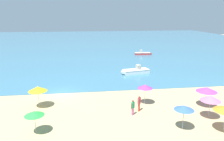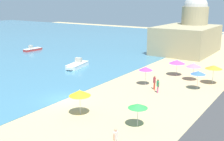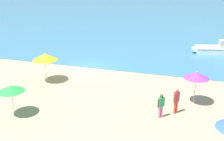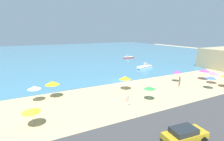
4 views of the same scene
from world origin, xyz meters
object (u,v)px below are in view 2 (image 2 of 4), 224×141
object	(u,v)px
bather_1	(158,85)
skiff_nearshore	(77,65)
beach_umbrella_9	(80,93)
bather_2	(155,82)
beach_umbrella_7	(194,65)
beach_umbrella_8	(198,73)
beach_umbrella_0	(138,106)
bather_0	(116,138)
beach_umbrella_4	(214,67)
beach_umbrella_3	(146,69)
harbor_fortress	(189,34)
beach_umbrella_1	(177,62)
skiff_offshore	(32,49)

from	to	relation	value
bather_1	skiff_nearshore	bearing A→B (deg)	75.31
beach_umbrella_9	bather_1	world-z (taller)	beach_umbrella_9
beach_umbrella_9	bather_2	xyz separation A→B (m)	(11.07, -2.51, -1.20)
beach_umbrella_7	beach_umbrella_8	size ratio (longest dim) A/B	1.03
bather_1	beach_umbrella_0	bearing A→B (deg)	-165.28
bather_0	beach_umbrella_4	bearing A→B (deg)	-3.90
beach_umbrella_3	beach_umbrella_4	bearing A→B (deg)	-53.24
beach_umbrella_3	harbor_fortress	distance (m)	26.93
beach_umbrella_8	beach_umbrella_3	bearing A→B (deg)	106.71
beach_umbrella_1	beach_umbrella_7	size ratio (longest dim) A/B	0.95
beach_umbrella_9	beach_umbrella_3	bearing A→B (deg)	-3.14
harbor_fortress	beach_umbrella_7	bearing A→B (deg)	-158.98
beach_umbrella_7	beach_umbrella_8	bearing A→B (deg)	-154.08
beach_umbrella_1	bather_1	xyz separation A→B (m)	(-8.80, -1.14, -1.10)
beach_umbrella_3	beach_umbrella_7	bearing A→B (deg)	-39.01
bather_0	bather_1	distance (m)	13.94
beach_umbrella_8	bather_1	size ratio (longest dim) A/B	1.43
beach_umbrella_0	harbor_fortress	distance (m)	39.12
harbor_fortress	skiff_offshore	bearing A→B (deg)	123.07
beach_umbrella_4	beach_umbrella_7	size ratio (longest dim) A/B	1.03
beach_umbrella_4	bather_0	world-z (taller)	beach_umbrella_4
beach_umbrella_4	bather_2	distance (m)	8.45
skiff_offshore	bather_1	bearing A→B (deg)	-106.88
bather_2	skiff_offshore	size ratio (longest dim) A/B	0.41
beach_umbrella_4	skiff_offshore	size ratio (longest dim) A/B	0.58
skiff_offshore	beach_umbrella_0	bearing A→B (deg)	-118.25
beach_umbrella_1	beach_umbrella_3	distance (m)	6.93
bather_1	bather_0	bearing A→B (deg)	-167.67
beach_umbrella_3	bather_2	size ratio (longest dim) A/B	1.38
beach_umbrella_0	bather_0	xyz separation A→B (m)	(-4.25, -0.52, -1.00)
beach_umbrella_7	bather_2	bearing A→B (deg)	158.65
beach_umbrella_9	beach_umbrella_0	bearing A→B (deg)	-82.23
beach_umbrella_0	bather_1	world-z (taller)	beach_umbrella_0
beach_umbrella_0	beach_umbrella_1	distance (m)	18.53
bather_1	beach_umbrella_7	bearing A→B (deg)	-12.86
beach_umbrella_4	bather_0	distance (m)	21.09
beach_umbrella_1	beach_umbrella_8	size ratio (longest dim) A/B	0.98
beach_umbrella_3	bather_1	distance (m)	3.62
bather_1	beach_umbrella_3	bearing A→B (deg)	52.92
skiff_nearshore	harbor_fortress	size ratio (longest dim) A/B	0.36
beach_umbrella_7	beach_umbrella_1	bearing A→B (deg)	66.03
bather_2	skiff_offshore	distance (m)	34.88
bather_0	bather_1	xyz separation A→B (m)	(13.62, 2.98, 0.02)
beach_umbrella_1	skiff_offshore	distance (m)	33.36
bather_0	bather_2	xyz separation A→B (m)	(14.52, 3.85, 0.08)
beach_umbrella_3	beach_umbrella_8	size ratio (longest dim) A/B	1.02
bather_1	harbor_fortress	bearing A→B (deg)	12.59
skiff_offshore	harbor_fortress	size ratio (longest dim) A/B	0.30
harbor_fortress	bather_2	bearing A→B (deg)	-168.73
beach_umbrella_3	beach_umbrella_4	world-z (taller)	beach_umbrella_4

